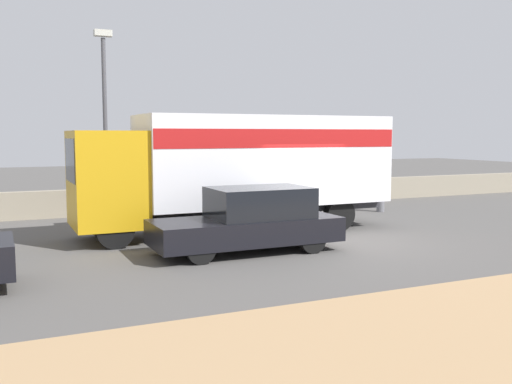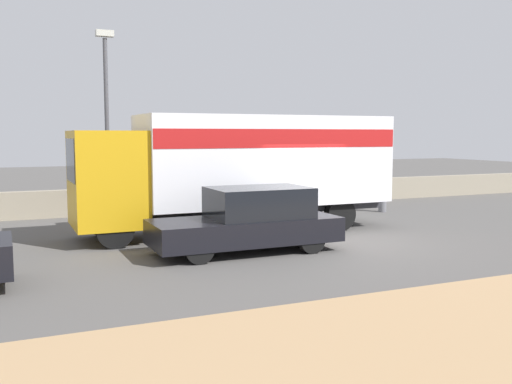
# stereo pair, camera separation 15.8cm
# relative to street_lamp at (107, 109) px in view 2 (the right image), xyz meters

# --- Properties ---
(ground_plane) EXTENTS (80.00, 80.00, 0.00)m
(ground_plane) POSITION_rel_street_lamp_xyz_m (4.35, -6.72, -3.59)
(ground_plane) COLOR #514F4C
(stone_wall_backdrop) EXTENTS (60.00, 0.35, 0.91)m
(stone_wall_backdrop) POSITION_rel_street_lamp_xyz_m (4.35, 0.84, -3.13)
(stone_wall_backdrop) COLOR gray
(stone_wall_backdrop) RESTS_ON ground_plane
(street_lamp) EXTENTS (0.56, 0.28, 6.10)m
(street_lamp) POSITION_rel_street_lamp_xyz_m (0.00, 0.00, 0.00)
(street_lamp) COLOR #4C4C51
(street_lamp) RESTS_ON ground_plane
(box_truck) EXTENTS (8.91, 2.45, 3.29)m
(box_truck) POSITION_rel_street_lamp_xyz_m (3.04, -4.29, -1.60)
(box_truck) COLOR gold
(box_truck) RESTS_ON ground_plane
(car_hatchback) EXTENTS (4.43, 1.72, 1.53)m
(car_hatchback) POSITION_rel_street_lamp_xyz_m (2.10, -6.94, -2.84)
(car_hatchback) COLOR black
(car_hatchback) RESTS_ON ground_plane
(pedestrian) EXTENTS (0.36, 0.36, 1.67)m
(pedestrian) POSITION_rel_street_lamp_xyz_m (9.22, -2.43, -2.72)
(pedestrian) COLOR slate
(pedestrian) RESTS_ON ground_plane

